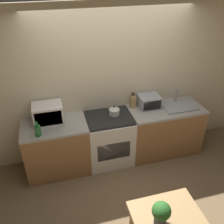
{
  "coord_description": "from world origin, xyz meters",
  "views": [
    {
      "loc": [
        -0.97,
        -2.61,
        3.1
      ],
      "look_at": [
        -0.11,
        0.53,
        1.05
      ],
      "focal_mm": 40.0,
      "sensor_mm": 36.0,
      "label": 1
    }
  ],
  "objects": [
    {
      "name": "counter_right_run",
      "position": [
        0.88,
        0.63,
        0.45
      ],
      "size": [
        1.27,
        0.62,
        0.9
      ],
      "color": "olive",
      "rests_on": "ground_plane"
    },
    {
      "name": "kettle",
      "position": [
        -0.03,
        0.69,
        0.97
      ],
      "size": [
        0.17,
        0.17,
        0.17
      ],
      "color": "beige",
      "rests_on": "stove_range"
    },
    {
      "name": "toaster_oven",
      "position": [
        0.6,
        0.77,
        1.0
      ],
      "size": [
        0.35,
        0.31,
        0.21
      ],
      "color": "#999BA0",
      "rests_on": "counter_right_run"
    },
    {
      "name": "bottle",
      "position": [
        -1.24,
        0.43,
        0.99
      ],
      "size": [
        0.08,
        0.08,
        0.23
      ],
      "color": "#1E662D",
      "rests_on": "counter_left_run"
    },
    {
      "name": "knife_block",
      "position": [
        0.33,
        0.83,
        1.01
      ],
      "size": [
        0.08,
        0.09,
        0.28
      ],
      "color": "tan",
      "rests_on": "counter_right_run"
    },
    {
      "name": "sink_basin",
      "position": [
        1.1,
        0.64,
        0.91
      ],
      "size": [
        0.56,
        0.39,
        0.24
      ],
      "color": "#999BA0",
      "rests_on": "counter_right_run"
    },
    {
      "name": "ground_plane",
      "position": [
        0.0,
        0.0,
        0.0
      ],
      "size": [
        16.0,
        16.0,
        0.0
      ],
      "primitive_type": "plane",
      "color": "brown"
    },
    {
      "name": "potted_plant",
      "position": [
        -0.08,
        -1.23,
        0.93
      ],
      "size": [
        0.19,
        0.19,
        0.28
      ],
      "color": "#424247",
      "rests_on": "dining_table"
    },
    {
      "name": "microwave",
      "position": [
        -1.07,
        0.76,
        1.05
      ],
      "size": [
        0.45,
        0.33,
        0.3
      ],
      "color": "silver",
      "rests_on": "counter_left_run"
    },
    {
      "name": "counter_left_run",
      "position": [
        -1.01,
        0.63,
        0.45
      ],
      "size": [
        1.0,
        0.62,
        0.9
      ],
      "color": "olive",
      "rests_on": "ground_plane"
    },
    {
      "name": "stove_range",
      "position": [
        -0.14,
        0.63,
        0.45
      ],
      "size": [
        0.75,
        0.62,
        0.9
      ],
      "color": "silver",
      "rests_on": "ground_plane"
    },
    {
      "name": "wall_back",
      "position": [
        0.0,
        0.97,
        1.3
      ],
      "size": [
        10.0,
        0.06,
        2.6
      ],
      "color": "beige",
      "rests_on": "ground_plane"
    }
  ]
}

